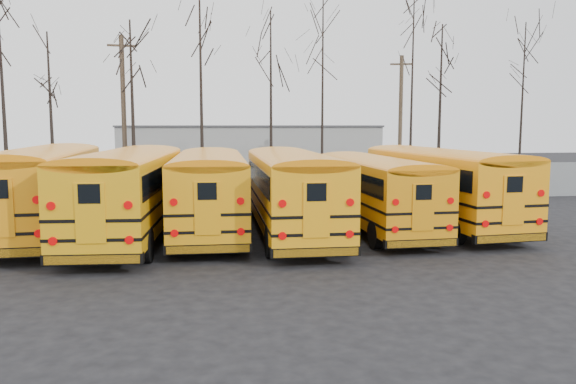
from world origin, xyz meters
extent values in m
plane|color=black|center=(0.00, 0.00, 0.00)|extent=(120.00, 120.00, 0.00)
cube|color=gray|center=(0.00, 12.00, 1.00)|extent=(40.00, 0.04, 2.00)
cube|color=#9A9B96|center=(2.00, 32.00, 2.00)|extent=(22.00, 8.00, 4.00)
cylinder|color=black|center=(-6.57, 0.36, 0.55)|extent=(0.35, 1.11, 1.10)
cylinder|color=black|center=(-9.41, 9.46, 0.55)|extent=(0.35, 1.11, 1.10)
cylinder|color=black|center=(-6.94, 9.56, 0.55)|extent=(0.35, 1.11, 1.10)
cube|color=orange|center=(-7.95, 3.87, 1.84)|extent=(3.14, 10.29, 2.58)
cube|color=orange|center=(-8.19, 9.90, 1.10)|extent=(2.54, 1.96, 1.10)
cube|color=black|center=(-7.94, 3.65, 2.41)|extent=(3.14, 9.20, 0.77)
cube|color=black|center=(-7.99, 4.80, 1.04)|extent=(3.25, 12.18, 0.10)
cube|color=black|center=(-7.99, 4.80, 1.59)|extent=(3.25, 12.18, 0.10)
cube|color=black|center=(-7.75, -1.11, 0.49)|extent=(2.81, 0.35, 0.31)
cube|color=black|center=(-8.22, 10.77, 0.49)|extent=(2.64, 0.32, 0.28)
cylinder|color=#B20505|center=(-6.71, -1.20, 1.04)|extent=(0.24, 0.05, 0.24)
cylinder|color=#B20505|center=(-6.71, -1.20, 2.03)|extent=(0.24, 0.05, 0.24)
cylinder|color=black|center=(-6.13, -0.76, 0.54)|extent=(0.37, 1.10, 1.08)
cylinder|color=black|center=(-3.70, -0.92, 0.54)|extent=(0.37, 1.10, 1.08)
cylinder|color=black|center=(-5.53, 8.27, 0.54)|extent=(0.37, 1.10, 1.08)
cylinder|color=black|center=(-3.10, 8.11, 0.54)|extent=(0.37, 1.10, 1.08)
cube|color=orange|center=(-4.68, 2.65, 1.80)|extent=(3.35, 10.18, 2.53)
cube|color=orange|center=(-4.29, 8.57, 1.08)|extent=(2.54, 1.99, 1.08)
cube|color=black|center=(-4.70, 2.44, 2.37)|extent=(3.33, 9.11, 0.75)
cube|color=black|center=(-4.62, 3.57, 1.02)|extent=(3.51, 12.03, 0.10)
cube|color=black|center=(-4.62, 3.57, 1.56)|extent=(3.51, 12.03, 0.10)
cube|color=black|center=(-5.01, -2.24, 0.48)|extent=(2.77, 0.42, 0.30)
cube|color=black|center=(-4.23, 9.43, 0.48)|extent=(2.59, 0.39, 0.28)
cube|color=orange|center=(-5.01, -2.36, 1.78)|extent=(0.81, 0.10, 1.67)
cylinder|color=#B20505|center=(-6.04, -2.30, 1.02)|extent=(0.24, 0.06, 0.24)
cylinder|color=#B20505|center=(-3.99, -2.44, 1.02)|extent=(0.24, 0.06, 0.24)
cylinder|color=#B20505|center=(-6.04, -2.30, 1.99)|extent=(0.24, 0.06, 0.24)
cylinder|color=#B20505|center=(-3.99, -2.44, 1.99)|extent=(0.24, 0.06, 0.24)
cylinder|color=black|center=(-2.99, 0.06, 0.52)|extent=(0.31, 1.04, 1.03)
cylinder|color=black|center=(-0.65, 0.02, 0.52)|extent=(0.31, 1.04, 1.03)
cylinder|color=black|center=(-2.82, 8.74, 0.52)|extent=(0.31, 1.04, 1.03)
cylinder|color=black|center=(-0.48, 8.69, 0.52)|extent=(0.31, 1.04, 1.03)
cube|color=orange|center=(-1.75, 3.40, 1.73)|extent=(2.77, 9.65, 2.43)
cube|color=orange|center=(-1.64, 9.07, 1.03)|extent=(2.36, 1.80, 1.03)
cube|color=black|center=(-1.76, 3.19, 2.27)|extent=(2.79, 8.62, 0.72)
cube|color=black|center=(-1.74, 4.27, 0.98)|extent=(2.83, 11.43, 0.09)
cube|color=black|center=(-1.74, 4.27, 1.50)|extent=(2.83, 11.43, 0.09)
cube|color=black|center=(-1.85, -1.30, 0.46)|extent=(2.65, 0.28, 0.29)
cube|color=black|center=(-1.63, 9.90, 0.46)|extent=(2.48, 0.25, 0.27)
cube|color=orange|center=(-1.85, -1.42, 1.70)|extent=(0.78, 0.06, 1.60)
cylinder|color=#B20505|center=(-2.83, -1.41, 0.98)|extent=(0.23, 0.05, 0.23)
cylinder|color=#B20505|center=(-0.87, -1.44, 0.98)|extent=(0.23, 0.05, 0.23)
cylinder|color=#B20505|center=(-2.83, -1.41, 1.91)|extent=(0.23, 0.05, 0.23)
cylinder|color=#B20505|center=(-0.87, -1.44, 1.91)|extent=(0.23, 0.05, 0.23)
cylinder|color=black|center=(0.10, -0.85, 0.52)|extent=(0.30, 1.05, 1.05)
cylinder|color=black|center=(2.46, -0.87, 0.52)|extent=(0.30, 1.05, 1.05)
cylinder|color=black|center=(0.18, 7.93, 0.52)|extent=(0.30, 1.05, 1.05)
cylinder|color=black|center=(2.54, 7.91, 0.52)|extent=(0.30, 1.05, 1.05)
cube|color=#F89F10|center=(1.31, 2.54, 1.75)|extent=(2.70, 9.75, 2.46)
cube|color=#F89F10|center=(1.36, 8.29, 1.05)|extent=(2.37, 1.80, 1.05)
cube|color=black|center=(1.31, 2.33, 2.30)|extent=(2.73, 8.70, 0.73)
cube|color=black|center=(1.32, 3.43, 0.99)|extent=(2.75, 11.55, 0.09)
cube|color=black|center=(1.32, 3.43, 1.52)|extent=(2.75, 11.55, 0.09)
cube|color=black|center=(1.27, -2.22, 0.47)|extent=(2.68, 0.25, 0.29)
cube|color=black|center=(1.37, 9.13, 0.47)|extent=(2.51, 0.23, 0.27)
cube|color=#F89F10|center=(1.27, -2.33, 1.73)|extent=(0.78, 0.05, 1.62)
cylinder|color=#B20505|center=(0.28, -2.33, 0.99)|extent=(0.23, 0.04, 0.23)
cylinder|color=#B20505|center=(2.26, -2.35, 0.99)|extent=(0.23, 0.04, 0.23)
cylinder|color=#B20505|center=(0.28, -2.33, 1.93)|extent=(0.23, 0.04, 0.23)
cylinder|color=#B20505|center=(2.26, -2.35, 1.93)|extent=(0.23, 0.04, 0.23)
cylinder|color=black|center=(3.74, -0.09, 0.48)|extent=(0.30, 0.97, 0.96)
cylinder|color=black|center=(5.92, -0.02, 0.48)|extent=(0.30, 0.97, 0.96)
cylinder|color=black|center=(3.48, 8.00, 0.48)|extent=(0.30, 0.97, 0.96)
cylinder|color=black|center=(5.65, 8.07, 0.48)|extent=(0.30, 0.97, 0.96)
cube|color=orange|center=(4.73, 3.07, 1.62)|extent=(2.70, 9.04, 2.27)
cube|color=orange|center=(4.55, 8.37, 0.96)|extent=(2.22, 1.71, 0.96)
cube|color=black|center=(4.73, 2.88, 2.12)|extent=(2.71, 8.08, 0.68)
cube|color=black|center=(4.70, 3.89, 0.92)|extent=(2.78, 10.70, 0.09)
cube|color=black|center=(4.70, 3.89, 1.40)|extent=(2.78, 10.70, 0.09)
cube|color=black|center=(4.87, -1.31, 0.43)|extent=(2.47, 0.29, 0.27)
cube|color=black|center=(4.53, 9.15, 0.43)|extent=(2.32, 0.27, 0.25)
cube|color=orange|center=(4.87, -1.42, 1.59)|extent=(0.72, 0.06, 1.49)
cylinder|color=#B20505|center=(3.96, -1.46, 0.92)|extent=(0.21, 0.05, 0.21)
cylinder|color=#B20505|center=(5.79, -1.40, 0.92)|extent=(0.21, 0.05, 0.21)
cylinder|color=#B20505|center=(3.96, -1.46, 1.78)|extent=(0.21, 0.05, 0.21)
cylinder|color=#B20505|center=(5.79, -1.40, 1.78)|extent=(0.21, 0.05, 0.21)
cylinder|color=black|center=(6.72, 0.13, 0.53)|extent=(0.38, 1.07, 1.05)
cylinder|color=black|center=(9.09, 0.32, 0.53)|extent=(0.38, 1.07, 1.05)
cylinder|color=black|center=(6.03, 8.93, 0.53)|extent=(0.38, 1.07, 1.05)
cylinder|color=black|center=(8.40, 9.11, 0.53)|extent=(0.38, 1.07, 1.05)
cube|color=orange|center=(7.64, 3.63, 1.76)|extent=(3.38, 9.94, 2.47)
cube|color=orange|center=(7.19, 9.39, 1.05)|extent=(2.50, 1.97, 1.05)
cube|color=black|center=(7.66, 3.42, 2.31)|extent=(3.34, 8.90, 0.74)
cube|color=black|center=(7.57, 4.52, 1.00)|extent=(3.56, 11.75, 0.09)
cube|color=black|center=(7.57, 4.52, 1.52)|extent=(3.56, 11.75, 0.09)
cube|color=black|center=(8.01, -1.14, 0.47)|extent=(2.70, 0.44, 0.29)
cube|color=black|center=(7.12, 10.22, 0.47)|extent=(2.53, 0.41, 0.27)
cube|color=orange|center=(8.02, -1.25, 1.73)|extent=(0.79, 0.10, 1.63)
cylinder|color=#B20505|center=(7.03, -1.34, 1.00)|extent=(0.23, 0.06, 0.23)
cylinder|color=#B20505|center=(9.02, -1.18, 1.00)|extent=(0.23, 0.06, 0.23)
cylinder|color=#B20505|center=(7.03, -1.34, 1.94)|extent=(0.23, 0.06, 0.23)
cylinder|color=#B20505|center=(9.02, -1.18, 1.94)|extent=(0.23, 0.06, 0.23)
cylinder|color=#4B3A2A|center=(-6.98, 18.95, 4.87)|extent=(0.30, 0.30, 9.74)
cube|color=#4B3A2A|center=(-6.98, 18.95, 9.09)|extent=(1.73, 0.36, 0.13)
cylinder|color=brown|center=(11.79, 20.31, 4.49)|extent=(0.28, 0.28, 8.98)
cube|color=brown|center=(11.79, 20.31, 8.38)|extent=(1.58, 0.47, 0.12)
cone|color=black|center=(-13.26, 16.30, 6.08)|extent=(0.26, 0.26, 12.15)
cone|color=black|center=(-10.49, 15.48, 4.66)|extent=(0.26, 0.26, 9.32)
cone|color=black|center=(-5.87, 14.46, 4.95)|extent=(0.26, 0.26, 9.90)
cone|color=black|center=(-2.07, 14.58, 6.48)|extent=(0.26, 0.26, 12.95)
cone|color=black|center=(2.11, 16.30, 5.49)|extent=(0.26, 0.26, 10.97)
cone|color=black|center=(5.09, 15.23, 5.94)|extent=(0.26, 0.26, 11.89)
cone|color=black|center=(10.77, 15.51, 5.98)|extent=(0.26, 0.26, 11.96)
cone|color=black|center=(13.26, 16.98, 5.29)|extent=(0.26, 0.26, 10.57)
cone|color=black|center=(17.66, 14.72, 5.21)|extent=(0.26, 0.26, 10.42)
camera|label=1|loc=(-1.86, -18.06, 4.17)|focal=35.00mm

